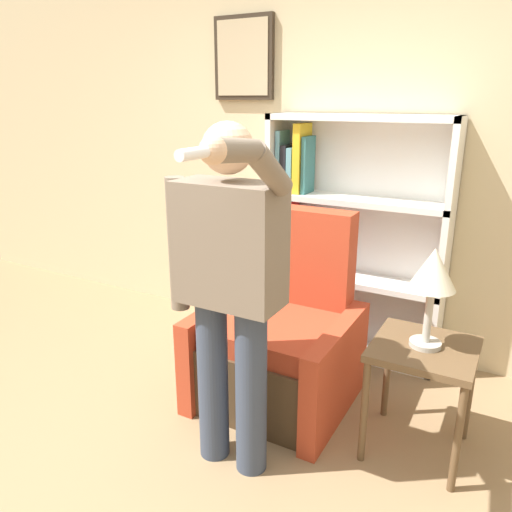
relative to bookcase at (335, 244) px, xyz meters
The scene contains 6 objects.
wall_back 0.65m from the bookcase, 98.58° to the left, with size 8.00×0.11×2.80m.
bookcase is the anchor object (origin of this frame).
armchair 0.87m from the bookcase, 92.81° to the right, with size 0.85×0.82×1.12m.
person_standing 1.43m from the bookcase, 89.60° to the right, with size 0.63×0.78×1.66m.
side_table 1.22m from the bookcase, 47.83° to the right, with size 0.49×0.49×0.59m.
table_lamp 1.20m from the bookcase, 47.83° to the right, with size 0.22×0.22×0.50m.
Camera 1 is at (1.15, -1.32, 1.74)m, focal length 35.00 mm.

